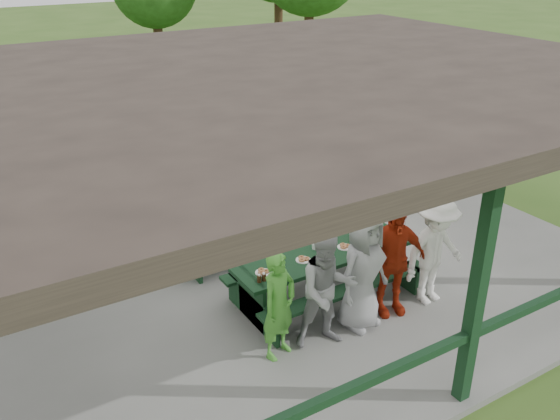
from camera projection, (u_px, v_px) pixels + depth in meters
ground at (290, 266)px, 10.04m from camera, size 90.00×90.00×0.00m
concrete_slab at (290, 263)px, 10.02m from camera, size 10.00×8.00×0.10m
pavilion_structure at (291, 79)px, 8.70m from camera, size 10.60×8.60×3.24m
picnic_table_near at (325, 269)px, 8.79m from camera, size 2.82×1.39×0.75m
picnic_table_far at (246, 223)px, 10.23m from camera, size 2.75×1.39×0.75m
table_setting at (325, 251)px, 8.69m from camera, size 2.52×0.45×0.10m
contestant_green at (279, 305)px, 7.47m from camera, size 0.63×0.51×1.50m
contestant_grey_left at (327, 290)px, 7.64m from camera, size 0.95×0.82×1.65m
contestant_grey_mid at (363, 271)px, 8.01m from camera, size 0.94×0.71×1.72m
contestant_red at (392, 260)px, 8.30m from camera, size 1.08×0.68×1.71m
contestant_white_fedora at (435, 251)px, 8.56m from camera, size 1.10×0.66×1.73m
spectator_lblue at (224, 190)px, 10.61m from camera, size 1.64×1.01×1.69m
spectator_blue at (146, 188)px, 10.59m from camera, size 0.71×0.54×1.76m
spectator_grey at (299, 175)px, 11.53m from camera, size 0.89×0.81×1.50m
pickup_truck at (212, 94)px, 17.50m from camera, size 6.50×4.92×1.64m
farm_trailer at (81, 109)px, 16.30m from camera, size 4.29×2.58×1.49m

